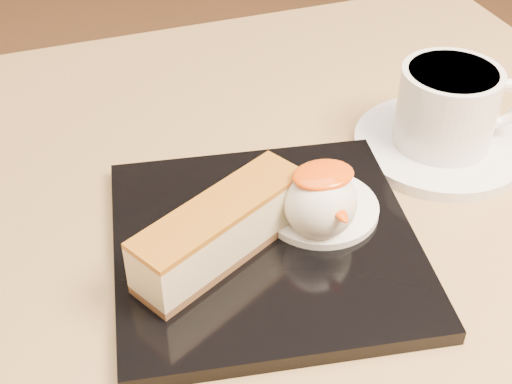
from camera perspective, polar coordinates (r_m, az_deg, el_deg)
name	(u,v)px	position (r m, az deg, el deg)	size (l,w,h in m)	color
dessert_plate	(265,244)	(0.53, 0.73, -4.16)	(0.22, 0.22, 0.01)	black
cheesecake	(221,230)	(0.50, -2.83, -3.05)	(0.14, 0.10, 0.04)	brown
cream_smear	(320,208)	(0.55, 5.12, -1.24)	(0.09, 0.09, 0.01)	white
ice_cream_scoop	(320,202)	(0.51, 5.14, -0.83)	(0.05, 0.05, 0.05)	white
mango_sauce	(323,175)	(0.50, 5.40, 1.37)	(0.05, 0.03, 0.01)	#F84E07
mint_sprig	(272,192)	(0.55, 1.33, -0.03)	(0.03, 0.02, 0.00)	#2A8235
saucer	(439,145)	(0.65, 14.46, 3.68)	(0.15, 0.15, 0.01)	white
coffee_cup	(450,105)	(0.63, 15.23, 6.72)	(0.11, 0.08, 0.07)	white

